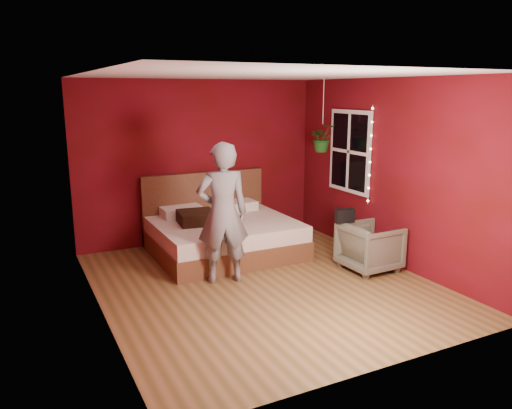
% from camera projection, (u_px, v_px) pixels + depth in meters
% --- Properties ---
extents(floor, '(4.50, 4.50, 0.00)m').
position_uv_depth(floor, '(263.00, 284.00, 6.40)').
color(floor, brown).
rests_on(floor, ground).
extents(room_walls, '(4.04, 4.54, 2.62)m').
position_uv_depth(room_walls, '(264.00, 153.00, 6.03)').
color(room_walls, maroon).
rests_on(room_walls, ground).
extents(window, '(0.05, 0.97, 1.27)m').
position_uv_depth(window, '(350.00, 152.00, 7.71)').
color(window, white).
rests_on(window, room_walls).
extents(fairy_lights, '(0.04, 0.04, 1.45)m').
position_uv_depth(fairy_lights, '(370.00, 155.00, 7.24)').
color(fairy_lights, silver).
rests_on(fairy_lights, room_walls).
extents(bed, '(2.06, 1.75, 1.13)m').
position_uv_depth(bed, '(222.00, 234.00, 7.58)').
color(bed, brown).
rests_on(bed, ground).
extents(person, '(0.74, 0.56, 1.81)m').
position_uv_depth(person, '(223.00, 213.00, 6.30)').
color(person, slate).
rests_on(person, ground).
extents(armchair, '(0.73, 0.71, 0.65)m').
position_uv_depth(armchair, '(370.00, 247.00, 6.83)').
color(armchair, '#6B6B54').
rests_on(armchair, ground).
extents(handbag, '(0.28, 0.19, 0.18)m').
position_uv_depth(handbag, '(345.00, 215.00, 6.87)').
color(handbag, black).
rests_on(handbag, armchair).
extents(throw_pillow, '(0.57, 0.57, 0.18)m').
position_uv_depth(throw_pillow, '(196.00, 217.00, 7.30)').
color(throw_pillow, '#311D10').
rests_on(throw_pillow, bed).
extents(hanging_plant, '(0.46, 0.43, 1.11)m').
position_uv_depth(hanging_plant, '(322.00, 138.00, 7.69)').
color(hanging_plant, silver).
rests_on(hanging_plant, room_walls).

